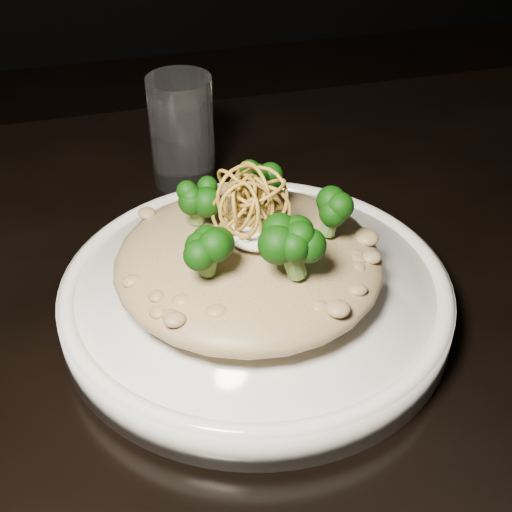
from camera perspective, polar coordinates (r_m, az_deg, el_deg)
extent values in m
cube|color=black|center=(0.57, 7.00, -6.03)|extent=(1.10, 0.80, 0.04)
cylinder|color=white|center=(0.54, 0.00, -3.40)|extent=(0.29, 0.29, 0.03)
ellipsoid|color=brown|center=(0.51, -0.61, -0.44)|extent=(0.19, 0.19, 0.04)
ellipsoid|color=white|center=(0.50, 0.39, 2.27)|extent=(0.05, 0.05, 0.02)
cylinder|color=white|center=(0.69, -5.95, 9.89)|extent=(0.07, 0.07, 0.11)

